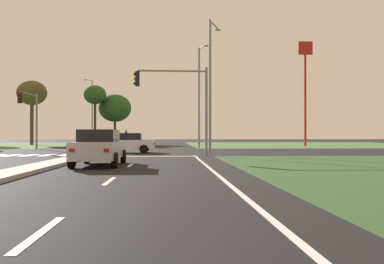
{
  "coord_description": "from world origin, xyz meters",
  "views": [
    {
      "loc": [
        5.25,
        -1.61,
        1.33
      ],
      "look_at": [
        7.31,
        34.65,
        1.65
      ],
      "focal_mm": 36.36,
      "sensor_mm": 36.0,
      "label": 1
    }
  ],
  "objects_px": {
    "street_lamp_fourth": "(92,108)",
    "street_lamp_second": "(211,79)",
    "car_white_fourth": "(127,143)",
    "car_silver_third": "(100,147)",
    "pedestrian_at_median": "(126,136)",
    "traffic_signal_far_left": "(30,110)",
    "treeline_third": "(95,96)",
    "traffic_signal_near_right": "(180,95)",
    "treeline_fourth": "(115,108)",
    "car_black_near": "(102,140)",
    "street_lamp_third": "(200,92)",
    "treeline_second": "(32,93)",
    "fastfood_pole_sign": "(305,71)"
  },
  "relations": [
    {
      "from": "car_black_near",
      "to": "pedestrian_at_median",
      "type": "relative_size",
      "value": 2.45
    },
    {
      "from": "street_lamp_fourth",
      "to": "street_lamp_second",
      "type": "bearing_deg",
      "value": -66.6
    },
    {
      "from": "street_lamp_fourth",
      "to": "traffic_signal_far_left",
      "type": "bearing_deg",
      "value": -88.64
    },
    {
      "from": "pedestrian_at_median",
      "to": "treeline_second",
      "type": "relative_size",
      "value": 0.2
    },
    {
      "from": "treeline_fourth",
      "to": "car_black_near",
      "type": "bearing_deg",
      "value": -87.05
    },
    {
      "from": "pedestrian_at_median",
      "to": "street_lamp_fourth",
      "type": "bearing_deg",
      "value": 137.43
    },
    {
      "from": "car_black_near",
      "to": "car_silver_third",
      "type": "bearing_deg",
      "value": 99.55
    },
    {
      "from": "fastfood_pole_sign",
      "to": "treeline_third",
      "type": "xyz_separation_m",
      "value": [
        -27.69,
        10.03,
        -2.21
      ]
    },
    {
      "from": "car_black_near",
      "to": "treeline_third",
      "type": "height_order",
      "value": "treeline_third"
    },
    {
      "from": "traffic_signal_near_right",
      "to": "treeline_fourth",
      "type": "height_order",
      "value": "treeline_fourth"
    },
    {
      "from": "street_lamp_third",
      "to": "car_black_near",
      "type": "bearing_deg",
      "value": 160.35
    },
    {
      "from": "treeline_second",
      "to": "street_lamp_fourth",
      "type": "bearing_deg",
      "value": 63.98
    },
    {
      "from": "traffic_signal_near_right",
      "to": "street_lamp_fourth",
      "type": "relative_size",
      "value": 0.53
    },
    {
      "from": "car_silver_third",
      "to": "street_lamp_third",
      "type": "bearing_deg",
      "value": 75.0
    },
    {
      "from": "treeline_second",
      "to": "treeline_fourth",
      "type": "xyz_separation_m",
      "value": [
        11.09,
        3.87,
        -1.76
      ]
    },
    {
      "from": "car_white_fourth",
      "to": "street_lamp_third",
      "type": "relative_size",
      "value": 0.4
    },
    {
      "from": "car_white_fourth",
      "to": "car_silver_third",
      "type": "bearing_deg",
      "value": -179.29
    },
    {
      "from": "street_lamp_fourth",
      "to": "pedestrian_at_median",
      "type": "relative_size",
      "value": 5.85
    },
    {
      "from": "car_silver_third",
      "to": "street_lamp_third",
      "type": "relative_size",
      "value": 0.43
    },
    {
      "from": "traffic_signal_near_right",
      "to": "treeline_fourth",
      "type": "distance_m",
      "value": 36.08
    },
    {
      "from": "street_lamp_fourth",
      "to": "treeline_second",
      "type": "relative_size",
      "value": 1.2
    },
    {
      "from": "car_white_fourth",
      "to": "treeline_third",
      "type": "bearing_deg",
      "value": 15.68
    },
    {
      "from": "car_white_fourth",
      "to": "treeline_third",
      "type": "height_order",
      "value": "treeline_third"
    },
    {
      "from": "car_silver_third",
      "to": "fastfood_pole_sign",
      "type": "distance_m",
      "value": 36.95
    },
    {
      "from": "pedestrian_at_median",
      "to": "traffic_signal_near_right",
      "type": "bearing_deg",
      "value": -47.51
    },
    {
      "from": "traffic_signal_far_left",
      "to": "fastfood_pole_sign",
      "type": "relative_size",
      "value": 0.41
    },
    {
      "from": "street_lamp_second",
      "to": "car_silver_third",
      "type": "bearing_deg",
      "value": -116.88
    },
    {
      "from": "traffic_signal_near_right",
      "to": "street_lamp_third",
      "type": "xyz_separation_m",
      "value": [
        2.44,
        15.31,
        1.85
      ]
    },
    {
      "from": "car_black_near",
      "to": "street_lamp_fourth",
      "type": "relative_size",
      "value": 0.42
    },
    {
      "from": "car_white_fourth",
      "to": "treeline_fourth",
      "type": "height_order",
      "value": "treeline_fourth"
    },
    {
      "from": "car_silver_third",
      "to": "traffic_signal_near_right",
      "type": "distance_m",
      "value": 9.16
    },
    {
      "from": "street_lamp_second",
      "to": "fastfood_pole_sign",
      "type": "xyz_separation_m",
      "value": [
        13.64,
        17.75,
        3.71
      ]
    },
    {
      "from": "car_black_near",
      "to": "street_lamp_fourth",
      "type": "xyz_separation_m",
      "value": [
        -5.99,
        23.99,
        5.22
      ]
    },
    {
      "from": "car_silver_third",
      "to": "traffic_signal_far_left",
      "type": "bearing_deg",
      "value": 116.86
    },
    {
      "from": "street_lamp_third",
      "to": "treeline_third",
      "type": "bearing_deg",
      "value": 129.59
    },
    {
      "from": "traffic_signal_far_left",
      "to": "pedestrian_at_median",
      "type": "distance_m",
      "value": 12.08
    },
    {
      "from": "car_white_fourth",
      "to": "treeline_third",
      "type": "relative_size",
      "value": 0.49
    },
    {
      "from": "car_white_fourth",
      "to": "traffic_signal_far_left",
      "type": "height_order",
      "value": "traffic_signal_far_left"
    },
    {
      "from": "traffic_signal_near_right",
      "to": "pedestrian_at_median",
      "type": "height_order",
      "value": "traffic_signal_near_right"
    },
    {
      "from": "traffic_signal_far_left",
      "to": "street_lamp_fourth",
      "type": "height_order",
      "value": "street_lamp_fourth"
    },
    {
      "from": "traffic_signal_near_right",
      "to": "pedestrian_at_median",
      "type": "xyz_separation_m",
      "value": [
        -5.74,
        20.48,
        -2.68
      ]
    },
    {
      "from": "car_white_fourth",
      "to": "treeline_second",
      "type": "height_order",
      "value": "treeline_second"
    },
    {
      "from": "car_white_fourth",
      "to": "street_lamp_fourth",
      "type": "bearing_deg",
      "value": 15.15
    },
    {
      "from": "car_silver_third",
      "to": "traffic_signal_far_left",
      "type": "relative_size",
      "value": 0.84
    },
    {
      "from": "car_white_fourth",
      "to": "traffic_signal_far_left",
      "type": "bearing_deg",
      "value": 55.25
    },
    {
      "from": "street_lamp_second",
      "to": "treeline_third",
      "type": "bearing_deg",
      "value": 116.83
    },
    {
      "from": "street_lamp_fourth",
      "to": "treeline_fourth",
      "type": "height_order",
      "value": "street_lamp_fourth"
    },
    {
      "from": "traffic_signal_near_right",
      "to": "treeline_second",
      "type": "bearing_deg",
      "value": 123.02
    },
    {
      "from": "pedestrian_at_median",
      "to": "traffic_signal_far_left",
      "type": "bearing_deg",
      "value": -104.08
    },
    {
      "from": "traffic_signal_near_right",
      "to": "street_lamp_fourth",
      "type": "bearing_deg",
      "value": 108.28
    }
  ]
}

